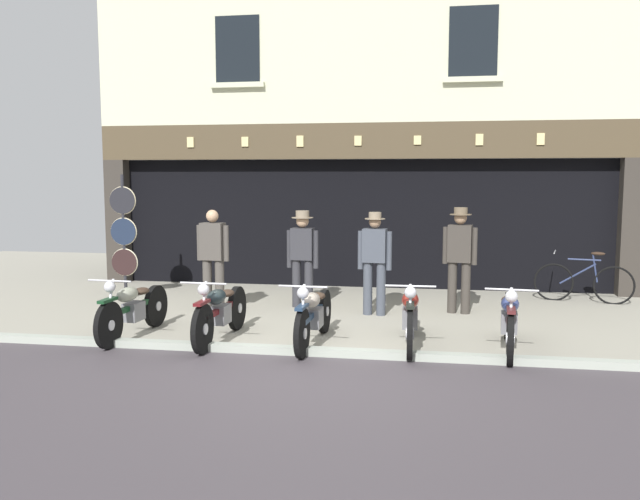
{
  "coord_description": "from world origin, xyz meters",
  "views": [
    {
      "loc": [
        1.38,
        -7.84,
        2.25
      ],
      "look_at": [
        -0.35,
        2.55,
        1.06
      ],
      "focal_mm": 36.56,
      "sensor_mm": 36.0,
      "label": 1
    }
  ],
  "objects_px": {
    "motorcycle_center": "(314,314)",
    "motorcycle_right": "(509,319)",
    "salesman_left": "(213,256)",
    "motorcycle_center_left": "(220,311)",
    "salesman_right": "(375,258)",
    "advert_board_near": "(480,209)",
    "motorcycle_center_right": "(410,314)",
    "motorcycle_left": "(133,308)",
    "leaning_bicycle": "(584,282)",
    "tyre_sign_pole": "(124,232)",
    "shopkeeper_center": "(303,253)",
    "advert_board_far": "(538,207)",
    "assistant_far_right": "(460,255)"
  },
  "relations": [
    {
      "from": "salesman_right",
      "to": "advert_board_far",
      "type": "xyz_separation_m",
      "value": [
        2.96,
        2.76,
        0.72
      ]
    },
    {
      "from": "motorcycle_center_left",
      "to": "shopkeeper_center",
      "type": "height_order",
      "value": "shopkeeper_center"
    },
    {
      "from": "motorcycle_center",
      "to": "motorcycle_right",
      "type": "bearing_deg",
      "value": -175.38
    },
    {
      "from": "motorcycle_center_right",
      "to": "salesman_left",
      "type": "xyz_separation_m",
      "value": [
        -3.26,
        1.6,
        0.52
      ]
    },
    {
      "from": "motorcycle_center",
      "to": "assistant_far_right",
      "type": "height_order",
      "value": "assistant_far_right"
    },
    {
      "from": "motorcycle_left",
      "to": "leaning_bicycle",
      "type": "relative_size",
      "value": 1.16
    },
    {
      "from": "shopkeeper_center",
      "to": "motorcycle_center",
      "type": "bearing_deg",
      "value": 108.69
    },
    {
      "from": "motorcycle_center",
      "to": "salesman_left",
      "type": "height_order",
      "value": "salesman_left"
    },
    {
      "from": "motorcycle_right",
      "to": "salesman_left",
      "type": "distance_m",
      "value": 4.85
    },
    {
      "from": "motorcycle_center_left",
      "to": "salesman_right",
      "type": "relative_size",
      "value": 1.19
    },
    {
      "from": "salesman_right",
      "to": "motorcycle_center_right",
      "type": "bearing_deg",
      "value": 115.2
    },
    {
      "from": "shopkeeper_center",
      "to": "salesman_right",
      "type": "relative_size",
      "value": 0.99
    },
    {
      "from": "motorcycle_right",
      "to": "leaning_bicycle",
      "type": "bearing_deg",
      "value": -109.86
    },
    {
      "from": "motorcycle_left",
      "to": "leaning_bicycle",
      "type": "height_order",
      "value": "leaning_bicycle"
    },
    {
      "from": "shopkeeper_center",
      "to": "motorcycle_center_left",
      "type": "bearing_deg",
      "value": 79.68
    },
    {
      "from": "motorcycle_center",
      "to": "advert_board_near",
      "type": "bearing_deg",
      "value": -114.99
    },
    {
      "from": "motorcycle_center_left",
      "to": "motorcycle_right",
      "type": "height_order",
      "value": "motorcycle_right"
    },
    {
      "from": "motorcycle_center",
      "to": "advert_board_far",
      "type": "relative_size",
      "value": 2.14
    },
    {
      "from": "motorcycle_center_right",
      "to": "advert_board_near",
      "type": "xyz_separation_m",
      "value": [
        1.23,
        4.67,
        1.19
      ]
    },
    {
      "from": "motorcycle_right",
      "to": "tyre_sign_pole",
      "type": "bearing_deg",
      "value": -15.89
    },
    {
      "from": "salesman_left",
      "to": "motorcycle_center_left",
      "type": "bearing_deg",
      "value": 117.31
    },
    {
      "from": "motorcycle_center_left",
      "to": "salesman_right",
      "type": "bearing_deg",
      "value": -131.17
    },
    {
      "from": "salesman_left",
      "to": "motorcycle_right",
      "type": "bearing_deg",
      "value": 165.92
    },
    {
      "from": "motorcycle_center",
      "to": "salesman_right",
      "type": "bearing_deg",
      "value": -104.95
    },
    {
      "from": "motorcycle_center_right",
      "to": "advert_board_near",
      "type": "distance_m",
      "value": 4.97
    },
    {
      "from": "shopkeeper_center",
      "to": "leaning_bicycle",
      "type": "bearing_deg",
      "value": -161.01
    },
    {
      "from": "assistant_far_right",
      "to": "leaning_bicycle",
      "type": "distance_m",
      "value": 2.7
    },
    {
      "from": "salesman_right",
      "to": "advert_board_near",
      "type": "height_order",
      "value": "advert_board_near"
    },
    {
      "from": "salesman_right",
      "to": "advert_board_far",
      "type": "height_order",
      "value": "advert_board_far"
    },
    {
      "from": "motorcycle_center_right",
      "to": "motorcycle_center",
      "type": "bearing_deg",
      "value": 4.54
    },
    {
      "from": "salesman_left",
      "to": "salesman_right",
      "type": "bearing_deg",
      "value": -167.35
    },
    {
      "from": "motorcycle_center_right",
      "to": "motorcycle_right",
      "type": "height_order",
      "value": "motorcycle_center_right"
    },
    {
      "from": "motorcycle_left",
      "to": "motorcycle_center_right",
      "type": "distance_m",
      "value": 3.86
    },
    {
      "from": "salesman_left",
      "to": "assistant_far_right",
      "type": "height_order",
      "value": "assistant_far_right"
    },
    {
      "from": "motorcycle_left",
      "to": "tyre_sign_pole",
      "type": "xyz_separation_m",
      "value": [
        -1.4,
        2.64,
        0.82
      ]
    },
    {
      "from": "advert_board_near",
      "to": "motorcycle_center_right",
      "type": "bearing_deg",
      "value": -104.77
    },
    {
      "from": "motorcycle_center_right",
      "to": "tyre_sign_pole",
      "type": "bearing_deg",
      "value": -26.99
    },
    {
      "from": "motorcycle_center",
      "to": "motorcycle_center_left",
      "type": "bearing_deg",
      "value": 3.5
    },
    {
      "from": "salesman_left",
      "to": "advert_board_far",
      "type": "distance_m",
      "value": 6.42
    },
    {
      "from": "salesman_left",
      "to": "shopkeeper_center",
      "type": "xyz_separation_m",
      "value": [
        1.35,
        0.75,
        -0.02
      ]
    },
    {
      "from": "motorcycle_left",
      "to": "shopkeeper_center",
      "type": "xyz_separation_m",
      "value": [
        1.94,
        2.49,
        0.52
      ]
    },
    {
      "from": "motorcycle_left",
      "to": "salesman_right",
      "type": "distance_m",
      "value": 3.86
    },
    {
      "from": "salesman_left",
      "to": "salesman_right",
      "type": "relative_size",
      "value": 1.02
    },
    {
      "from": "motorcycle_right",
      "to": "salesman_left",
      "type": "bearing_deg",
      "value": -14.57
    },
    {
      "from": "motorcycle_center",
      "to": "salesman_right",
      "type": "relative_size",
      "value": 1.19
    },
    {
      "from": "motorcycle_center_left",
      "to": "tyre_sign_pole",
      "type": "xyz_separation_m",
      "value": [
        -2.69,
        2.65,
        0.82
      ]
    },
    {
      "from": "salesman_right",
      "to": "tyre_sign_pole",
      "type": "relative_size",
      "value": 0.73
    },
    {
      "from": "motorcycle_right",
      "to": "shopkeeper_center",
      "type": "height_order",
      "value": "shopkeeper_center"
    },
    {
      "from": "tyre_sign_pole",
      "to": "advert_board_near",
      "type": "xyz_separation_m",
      "value": [
        6.49,
        2.17,
        0.38
      ]
    },
    {
      "from": "salesman_right",
      "to": "leaning_bicycle",
      "type": "distance_m",
      "value": 4.05
    }
  ]
}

